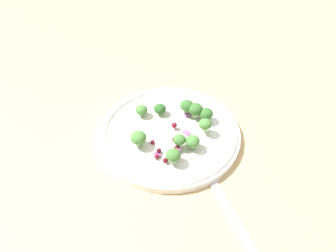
% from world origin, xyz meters
% --- Properties ---
extents(ground_plane, '(1.80, 1.80, 0.02)m').
position_xyz_m(ground_plane, '(0.00, 0.00, -0.01)').
color(ground_plane, tan).
extents(plate, '(0.24, 0.24, 0.02)m').
position_xyz_m(plate, '(-0.01, 0.00, 0.01)').
color(plate, white).
rests_on(plate, ground_plane).
extents(dressing_pool, '(0.14, 0.14, 0.00)m').
position_xyz_m(dressing_pool, '(-0.01, 0.00, 0.01)').
color(dressing_pool, white).
rests_on(dressing_pool, plate).
extents(broccoli_floret_0, '(0.02, 0.02, 0.02)m').
position_xyz_m(broccoli_floret_0, '(-0.04, -0.01, 0.03)').
color(broccoli_floret_0, '#ADD18E').
rests_on(broccoli_floret_0, plate).
extents(broccoli_floret_1, '(0.02, 0.02, 0.02)m').
position_xyz_m(broccoli_floret_1, '(-0.01, -0.06, 0.03)').
color(broccoli_floret_1, '#9EC684').
rests_on(broccoli_floret_1, plate).
extents(broccoli_floret_2, '(0.03, 0.03, 0.03)m').
position_xyz_m(broccoli_floret_2, '(-0.03, 0.05, 0.03)').
color(broccoli_floret_2, '#8EB77A').
rests_on(broccoli_floret_2, plate).
extents(broccoli_floret_3, '(0.02, 0.02, 0.02)m').
position_xyz_m(broccoli_floret_3, '(0.04, 0.04, 0.03)').
color(broccoli_floret_3, '#8EB77A').
rests_on(broccoli_floret_3, plate).
extents(broccoli_floret_4, '(0.02, 0.02, 0.02)m').
position_xyz_m(broccoli_floret_4, '(0.03, -0.03, 0.03)').
color(broccoli_floret_4, '#8EB77A').
rests_on(broccoli_floret_4, plate).
extents(broccoli_floret_5, '(0.02, 0.02, 0.02)m').
position_xyz_m(broccoli_floret_5, '(-0.07, -0.00, 0.03)').
color(broccoli_floret_5, '#8EB77A').
rests_on(broccoli_floret_5, plate).
extents(broccoli_floret_6, '(0.02, 0.02, 0.02)m').
position_xyz_m(broccoli_floret_6, '(0.04, 0.01, 0.03)').
color(broccoli_floret_6, '#9EC684').
rests_on(broccoli_floret_6, plate).
extents(broccoli_floret_7, '(0.02, 0.02, 0.02)m').
position_xyz_m(broccoli_floret_7, '(0.02, -0.07, 0.03)').
color(broccoli_floret_7, '#9EC684').
rests_on(broccoli_floret_7, plate).
extents(broccoli_floret_8, '(0.03, 0.03, 0.03)m').
position_xyz_m(broccoli_floret_8, '(0.02, -0.05, 0.03)').
color(broccoli_floret_8, '#ADD18E').
rests_on(broccoli_floret_8, plate).
extents(broccoli_floret_9, '(0.02, 0.02, 0.02)m').
position_xyz_m(broccoli_floret_9, '(-0.05, -0.03, 0.03)').
color(broccoli_floret_9, '#9EC684').
rests_on(broccoli_floret_9, plate).
extents(cranberry_0, '(0.01, 0.01, 0.01)m').
position_xyz_m(cranberry_0, '(0.00, -0.01, 0.02)').
color(cranberry_0, maroon).
rests_on(cranberry_0, plate).
extents(cranberry_1, '(0.01, 0.01, 0.01)m').
position_xyz_m(cranberry_1, '(-0.03, -0.01, 0.02)').
color(cranberry_1, '#4C0A14').
rests_on(cranberry_1, plate).
extents(cranberry_2, '(0.01, 0.01, 0.01)m').
position_xyz_m(cranberry_2, '(-0.03, 0.03, 0.02)').
color(cranberry_2, maroon).
rests_on(cranberry_2, plate).
extents(cranberry_3, '(0.01, 0.01, 0.01)m').
position_xyz_m(cranberry_3, '(-0.06, 0.03, 0.02)').
color(cranberry_3, maroon).
rests_on(cranberry_3, plate).
extents(cranberry_4, '(0.01, 0.01, 0.01)m').
position_xyz_m(cranberry_4, '(-0.05, -0.01, 0.02)').
color(cranberry_4, maroon).
rests_on(cranberry_4, plate).
extents(cranberry_5, '(0.01, 0.01, 0.01)m').
position_xyz_m(cranberry_5, '(-0.05, 0.02, 0.02)').
color(cranberry_5, '#4C0A14').
rests_on(cranberry_5, plate).
extents(cranberry_6, '(0.01, 0.01, 0.01)m').
position_xyz_m(cranberry_6, '(-0.07, 0.01, 0.02)').
color(cranberry_6, maroon).
rests_on(cranberry_6, plate).
extents(onion_bit_0, '(0.01, 0.01, 0.00)m').
position_xyz_m(onion_bit_0, '(-0.05, -0.01, 0.02)').
color(onion_bit_0, '#934C84').
rests_on(onion_bit_0, plate).
extents(onion_bit_1, '(0.02, 0.02, 0.00)m').
position_xyz_m(onion_bit_1, '(-0.01, -0.03, 0.01)').
color(onion_bit_1, '#A35B93').
rests_on(onion_bit_1, plate).
extents(onion_bit_2, '(0.01, 0.01, 0.01)m').
position_xyz_m(onion_bit_2, '(0.03, -0.04, 0.02)').
color(onion_bit_2, '#934C84').
rests_on(onion_bit_2, plate).
extents(onion_bit_3, '(0.01, 0.01, 0.01)m').
position_xyz_m(onion_bit_3, '(-0.06, 0.02, 0.01)').
color(onion_bit_3, '#843D75').
rests_on(onion_bit_3, plate).
extents(fork, '(0.18, 0.07, 0.01)m').
position_xyz_m(fork, '(-0.15, -0.07, 0.00)').
color(fork, silver).
rests_on(fork, ground_plane).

